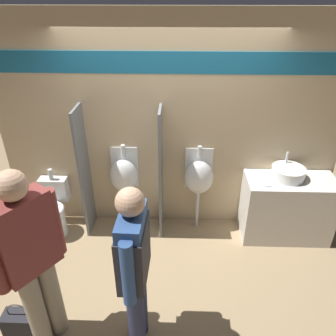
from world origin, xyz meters
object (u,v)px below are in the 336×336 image
cell_phone (267,184)px  urinal_far (199,177)px  sink_basin (288,173)px  urinal_near_counter (124,176)px  person_in_vest (134,262)px  shopping_bag (22,326)px  toilet (52,213)px  person_with_lanyard (31,258)px

cell_phone → urinal_far: (-0.79, 0.25, -0.08)m
sink_basin → urinal_near_counter: (-2.01, 0.09, -0.14)m
urinal_far → person_in_vest: bearing=-109.9°
urinal_near_counter → person_in_vest: 1.70m
shopping_bag → cell_phone: bearing=30.5°
urinal_near_counter → toilet: bearing=-169.6°
sink_basin → person_with_lanyard: person_with_lanyard is taller
cell_phone → person_in_vest: (-1.39, -1.41, 0.12)m
toilet → person_in_vest: size_ratio=0.50×
urinal_far → shopping_bag: size_ratio=2.53×
urinal_near_counter → shopping_bag: bearing=-113.1°
sink_basin → person_in_vest: person_in_vest is taller
urinal_far → shopping_bag: 2.45m
person_with_lanyard → shopping_bag: bearing=134.0°
urinal_near_counter → person_in_vest: (0.35, -1.66, 0.20)m
person_with_lanyard → shopping_bag: size_ratio=3.89×
cell_phone → person_in_vest: size_ratio=0.08×
person_in_vest → shopping_bag: bearing=94.2°
sink_basin → person_with_lanyard: (-2.49, -1.57, 0.08)m
sink_basin → toilet: size_ratio=0.48×
toilet → shopping_bag: size_ratio=1.82×
urinal_far → shopping_bag: urinal_far is taller
urinal_far → person_with_lanyard: size_ratio=0.65×
person_in_vest → person_with_lanyard: 0.83m
urinal_far → shopping_bag: (-1.67, -1.69, -0.60)m
urinal_far → toilet: urinal_far is taller
urinal_near_counter → urinal_far: same height
cell_phone → person_with_lanyard: bearing=-147.5°
urinal_far → person_with_lanyard: 2.20m
urinal_far → sink_basin: bearing=-4.8°
urinal_near_counter → urinal_far: size_ratio=1.00×
toilet → urinal_near_counter: bearing=10.4°
shopping_bag → urinal_far: bearing=45.4°
sink_basin → urinal_far: (-1.07, 0.09, -0.14)m
person_in_vest → person_with_lanyard: (-0.83, -0.00, 0.02)m
person_with_lanyard → toilet: bearing=52.5°
sink_basin → shopping_bag: sink_basin is taller
cell_phone → toilet: cell_phone is taller
sink_basin → person_in_vest: size_ratio=0.24×
urinal_far → toilet: 1.96m
cell_phone → urinal_far: 0.83m
urinal_near_counter → toilet: (-0.95, -0.17, -0.47)m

